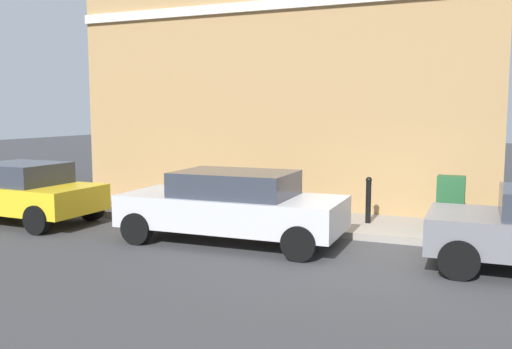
{
  "coord_description": "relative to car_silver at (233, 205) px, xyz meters",
  "views": [
    {
      "loc": [
        -9.99,
        -1.65,
        2.64
      ],
      "look_at": [
        1.47,
        3.21,
        1.2
      ],
      "focal_mm": 38.55,
      "sensor_mm": 36.0,
      "label": 1
    }
  ],
  "objects": [
    {
      "name": "sidewalk",
      "position": [
        2.24,
        2.97,
        -0.69
      ],
      "size": [
        2.23,
        30.0,
        0.15
      ],
      "primitive_type": "cube",
      "color": "gray",
      "rests_on": "ground"
    },
    {
      "name": "bollard_far_kerb",
      "position": [
        1.38,
        -0.7,
        -0.06
      ],
      "size": [
        0.14,
        0.14,
        1.04
      ],
      "color": "black",
      "rests_on": "sidewalk"
    },
    {
      "name": "bollard_near_cabinet",
      "position": [
        2.27,
        -2.27,
        -0.06
      ],
      "size": [
        0.14,
        0.14,
        1.04
      ],
      "color": "black",
      "rests_on": "sidewalk"
    },
    {
      "name": "utility_cabinet",
      "position": [
        2.17,
        -4.01,
        -0.08
      ],
      "size": [
        0.46,
        0.61,
        1.15
      ],
      "color": "#1E4C28",
      "rests_on": "sidewalk"
    },
    {
      "name": "ground",
      "position": [
        0.16,
        -3.03,
        -0.76
      ],
      "size": [
        80.0,
        80.0,
        0.0
      ],
      "primitive_type": "plane",
      "color": "#38383A"
    },
    {
      "name": "corner_building",
      "position": [
        7.09,
        0.62,
        3.85
      ],
      "size": [
        7.58,
        11.29,
        9.23
      ],
      "color": "#9E7A4C",
      "rests_on": "ground"
    },
    {
      "name": "car_yellow",
      "position": [
        -0.12,
        5.55,
        -0.03
      ],
      "size": [
        2.0,
        4.03,
        1.42
      ],
      "rotation": [
        0.0,
        0.0,
        1.55
      ],
      "color": "gold",
      "rests_on": "ground"
    },
    {
      "name": "car_silver",
      "position": [
        0.0,
        0.0,
        0.0
      ],
      "size": [
        2.02,
        4.51,
        1.45
      ],
      "rotation": [
        0.0,
        0.0,
        1.59
      ],
      "color": "#B7B7BC",
      "rests_on": "ground"
    }
  ]
}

